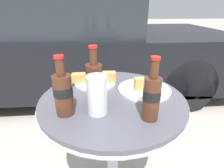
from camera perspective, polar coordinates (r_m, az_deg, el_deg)
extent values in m
cylinder|color=#B7B7BC|center=(1.03, 0.18, -21.98)|extent=(0.06, 0.06, 0.68)
cylinder|color=#B7B7BC|center=(0.82, 0.21, -5.73)|extent=(0.68, 0.68, 0.01)
cylinder|color=#4C4C56|center=(0.81, 0.21, -4.82)|extent=(0.66, 0.66, 0.02)
cylinder|color=#4C2819|center=(0.74, -5.73, 0.09)|extent=(0.07, 0.07, 0.17)
cylinder|color=black|center=(0.73, -5.80, 1.54)|extent=(0.07, 0.07, 0.04)
cylinder|color=#4C2819|center=(0.70, -6.14, 8.92)|extent=(0.03, 0.03, 0.07)
cylinder|color=red|center=(0.69, -6.28, 12.02)|extent=(0.04, 0.04, 0.01)
cylinder|color=#4C2819|center=(0.64, 12.69, -4.88)|extent=(0.06, 0.06, 0.16)
cylinder|color=black|center=(0.63, 12.85, -3.33)|extent=(0.06, 0.06, 0.04)
cylinder|color=#4C2819|center=(0.59, 13.69, 4.75)|extent=(0.03, 0.03, 0.06)
cylinder|color=red|center=(0.58, 14.05, 8.22)|extent=(0.03, 0.03, 0.01)
cylinder|color=#4C2819|center=(0.68, -15.53, -3.59)|extent=(0.07, 0.07, 0.16)
cylinder|color=black|center=(0.67, -15.71, -2.15)|extent=(0.07, 0.07, 0.03)
cylinder|color=#4C2819|center=(0.63, -16.65, 5.31)|extent=(0.03, 0.03, 0.06)
cylinder|color=red|center=(0.62, -17.05, 8.49)|extent=(0.04, 0.04, 0.01)
cylinder|color=silver|center=(0.67, -4.82, -4.86)|extent=(0.07, 0.07, 0.12)
cylinder|color=silver|center=(0.66, -4.87, -3.59)|extent=(0.08, 0.08, 0.15)
cylinder|color=white|center=(0.88, 10.47, -1.73)|extent=(0.26, 0.26, 0.01)
cube|color=white|center=(0.88, 10.50, -1.32)|extent=(0.15, 0.15, 0.00)
cube|color=#C68E47|center=(0.86, 10.80, 0.13)|extent=(0.11, 0.05, 0.05)
cylinder|color=white|center=(0.95, -5.46, 0.61)|extent=(0.22, 0.22, 0.01)
cube|color=white|center=(0.95, -5.48, 0.99)|extent=(0.17, 0.17, 0.00)
cube|color=#C68E47|center=(0.94, -8.43, 2.15)|extent=(0.15, 0.05, 0.05)
cube|color=#C68E47|center=(0.93, -2.71, 2.42)|extent=(0.13, 0.05, 0.05)
cube|color=black|center=(2.55, -11.67, 9.66)|extent=(4.08, 1.77, 0.62)
cube|color=#23282D|center=(2.51, -17.86, 22.17)|extent=(1.96, 1.56, 0.54)
cylinder|color=black|center=(3.47, 11.51, 10.60)|extent=(0.61, 0.21, 0.61)
cylinder|color=black|center=(2.10, 22.98, -0.04)|extent=(0.61, 0.21, 0.61)
cylinder|color=black|center=(3.68, -30.33, 8.54)|extent=(0.61, 0.21, 0.61)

